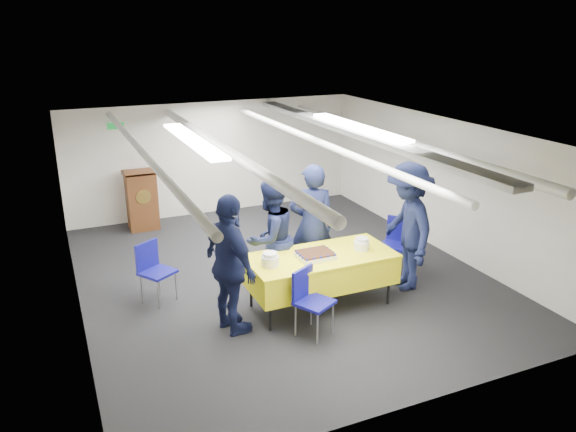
% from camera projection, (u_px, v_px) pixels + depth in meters
% --- Properties ---
extents(ground, '(7.00, 7.00, 0.00)m').
position_uv_depth(ground, '(281.00, 275.00, 8.89)').
color(ground, black).
rests_on(ground, ground).
extents(room_shell, '(6.00, 7.00, 2.30)m').
position_uv_depth(room_shell, '(276.00, 157.00, 8.69)').
color(room_shell, silver).
rests_on(room_shell, ground).
extents(serving_table, '(2.04, 0.95, 0.77)m').
position_uv_depth(serving_table, '(321.00, 269.00, 7.77)').
color(serving_table, black).
rests_on(serving_table, ground).
extents(sheet_cake, '(0.49, 0.38, 0.09)m').
position_uv_depth(sheet_cake, '(315.00, 255.00, 7.60)').
color(sheet_cake, white).
rests_on(sheet_cake, serving_table).
extents(plate_stack_left, '(0.24, 0.24, 0.18)m').
position_uv_depth(plate_stack_left, '(270.00, 260.00, 7.33)').
color(plate_stack_left, white).
rests_on(plate_stack_left, serving_table).
extents(plate_stack_right, '(0.22, 0.22, 0.17)m').
position_uv_depth(plate_stack_right, '(362.00, 244.00, 7.86)').
color(plate_stack_right, white).
rests_on(plate_stack_right, serving_table).
extents(podium, '(0.62, 0.53, 1.25)m').
position_uv_depth(podium, '(142.00, 198.00, 10.72)').
color(podium, '#5D3117').
rests_on(podium, ground).
extents(chair_near, '(0.57, 0.57, 0.87)m').
position_uv_depth(chair_near, '(309.00, 295.00, 7.09)').
color(chair_near, gray).
rests_on(chair_near, ground).
extents(chair_right, '(0.59, 0.59, 0.87)m').
position_uv_depth(chair_right, '(397.00, 239.00, 8.93)').
color(chair_right, gray).
rests_on(chair_right, ground).
extents(chair_left, '(0.58, 0.58, 0.87)m').
position_uv_depth(chair_left, '(153.00, 266.00, 7.94)').
color(chair_left, gray).
rests_on(chair_left, ground).
extents(sailor_a, '(0.80, 0.65, 1.88)m').
position_uv_depth(sailor_a, '(312.00, 225.00, 8.34)').
color(sailor_a, black).
rests_on(sailor_a, ground).
extents(sailor_b, '(1.03, 0.93, 1.73)m').
position_uv_depth(sailor_b, '(270.00, 239.00, 8.02)').
color(sailor_b, black).
rests_on(sailor_b, ground).
extents(sailor_c, '(0.66, 1.15, 1.84)m').
position_uv_depth(sailor_c, '(230.00, 265.00, 7.00)').
color(sailor_c, black).
rests_on(sailor_c, ground).
extents(sailor_d, '(0.96, 1.36, 1.92)m').
position_uv_depth(sailor_d, '(407.00, 227.00, 8.21)').
color(sailor_d, black).
rests_on(sailor_d, ground).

